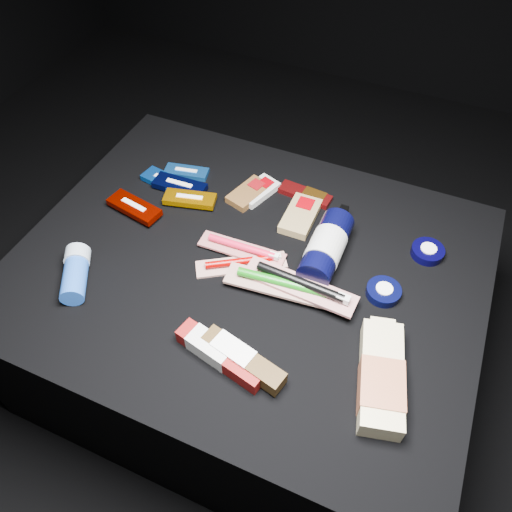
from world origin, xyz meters
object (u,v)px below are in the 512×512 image
at_px(bodywash_bottle, 381,379).
at_px(toothpaste_carton_red, 217,352).
at_px(lotion_bottle, 326,247).
at_px(deodorant_stick, 75,273).

bearing_deg(bodywash_bottle, toothpaste_carton_red, 179.10).
xyz_separation_m(lotion_bottle, deodorant_stick, (-0.45, -0.26, -0.01)).
xyz_separation_m(lotion_bottle, bodywash_bottle, (0.18, -0.24, -0.01)).
height_order(bodywash_bottle, deodorant_stick, deodorant_stick).
bearing_deg(lotion_bottle, deodorant_stick, -149.98).
distance_m(bodywash_bottle, toothpaste_carton_red, 0.29).
xyz_separation_m(deodorant_stick, toothpaste_carton_red, (0.34, -0.04, -0.01)).
height_order(bodywash_bottle, toothpaste_carton_red, bodywash_bottle).
relative_size(lotion_bottle, deodorant_stick, 1.71).
height_order(lotion_bottle, deodorant_stick, lotion_bottle).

